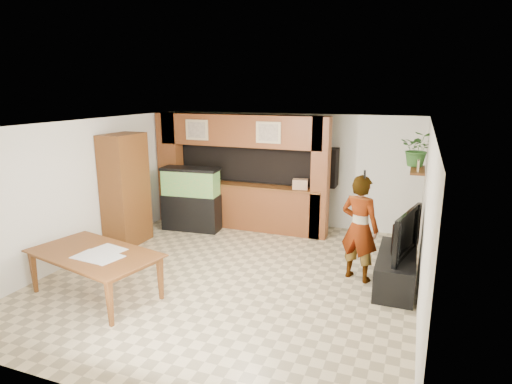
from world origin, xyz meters
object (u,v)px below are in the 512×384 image
at_px(pantry_cabinet, 125,190).
at_px(television, 399,232).
at_px(aquarium, 191,200).
at_px(person, 360,228).
at_px(dining_table, 94,275).

height_order(pantry_cabinet, television, pantry_cabinet).
bearing_deg(television, aquarium, 87.30).
height_order(person, dining_table, person).
height_order(pantry_cabinet, person, pantry_cabinet).
bearing_deg(aquarium, dining_table, -91.87).
bearing_deg(person, dining_table, 49.55).
distance_m(pantry_cabinet, aquarium, 1.55).
bearing_deg(television, person, 102.61).
bearing_deg(person, television, -161.11).
bearing_deg(dining_table, television, 38.18).
bearing_deg(pantry_cabinet, aquarium, 56.78).
height_order(television, person, person).
xyz_separation_m(aquarium, dining_table, (0.20, -3.43, -0.35)).
distance_m(pantry_cabinet, person, 4.73).
bearing_deg(aquarium, person, -24.03).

